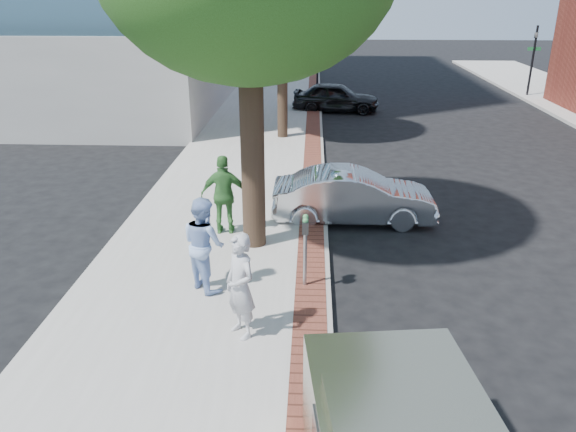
# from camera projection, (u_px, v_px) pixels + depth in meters

# --- Properties ---
(ground) EXTENTS (120.00, 120.00, 0.00)m
(ground) POSITION_uv_depth(u_px,v_px,m) (275.00, 291.00, 11.19)
(ground) COLOR black
(ground) RESTS_ON ground
(sidewalk) EXTENTS (5.00, 60.00, 0.15)m
(sidewalk) POSITION_uv_depth(u_px,v_px,m) (246.00, 168.00, 18.63)
(sidewalk) COLOR #9E9991
(sidewalk) RESTS_ON ground
(brick_strip) EXTENTS (0.60, 60.00, 0.01)m
(brick_strip) POSITION_uv_depth(u_px,v_px,m) (312.00, 166.00, 18.51)
(brick_strip) COLOR brown
(brick_strip) RESTS_ON sidewalk
(curb) EXTENTS (0.10, 60.00, 0.15)m
(curb) POSITION_uv_depth(u_px,v_px,m) (323.00, 169.00, 18.53)
(curb) COLOR gray
(curb) RESTS_ON ground
(office_base) EXTENTS (18.20, 22.20, 4.00)m
(office_base) POSITION_uv_depth(u_px,v_px,m) (69.00, 58.00, 31.35)
(office_base) COLOR gray
(office_base) RESTS_ON ground
(signal_near) EXTENTS (0.70, 0.15, 3.80)m
(signal_near) POSITION_uv_depth(u_px,v_px,m) (318.00, 54.00, 30.67)
(signal_near) COLOR black
(signal_near) RESTS_ON ground
(signal_far) EXTENTS (0.70, 0.15, 3.80)m
(signal_far) POSITION_uv_depth(u_px,v_px,m) (533.00, 56.00, 30.19)
(signal_far) COLOR black
(signal_far) RESTS_ON ground
(parking_meter) EXTENTS (0.12, 0.32, 1.47)m
(parking_meter) POSITION_uv_depth(u_px,v_px,m) (305.00, 236.00, 10.70)
(parking_meter) COLOR gray
(parking_meter) RESTS_ON sidewalk
(person_gray) EXTENTS (0.76, 0.80, 1.84)m
(person_gray) POSITION_uv_depth(u_px,v_px,m) (240.00, 286.00, 9.18)
(person_gray) COLOR #B5B6BA
(person_gray) RESTS_ON sidewalk
(person_officer) EXTENTS (1.13, 1.14, 1.86)m
(person_officer) POSITION_uv_depth(u_px,v_px,m) (204.00, 244.00, 10.70)
(person_officer) COLOR #94B2E5
(person_officer) RESTS_ON sidewalk
(person_green) EXTENTS (1.13, 0.51, 1.91)m
(person_green) POSITION_uv_depth(u_px,v_px,m) (225.00, 195.00, 13.15)
(person_green) COLOR #3D7D39
(person_green) RESTS_ON sidewalk
(sedan_silver) EXTENTS (4.12, 1.46, 1.35)m
(sedan_silver) POSITION_uv_depth(u_px,v_px,m) (354.00, 196.00, 14.30)
(sedan_silver) COLOR silver
(sedan_silver) RESTS_ON ground
(bg_car) EXTENTS (4.28, 2.02, 1.41)m
(bg_car) POSITION_uv_depth(u_px,v_px,m) (336.00, 97.00, 27.22)
(bg_car) COLOR black
(bg_car) RESTS_ON ground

